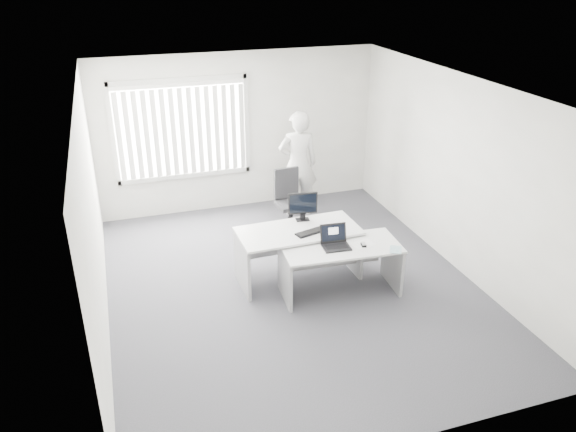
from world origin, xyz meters
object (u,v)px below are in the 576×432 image
object	(u,v)px
desk_near	(340,259)
laptop	(337,239)
person	(298,164)
office_chair	(290,210)
monitor	(303,207)
desk_far	(298,244)

from	to	relation	value
desk_near	laptop	size ratio (longest dim) A/B	4.55
person	laptop	bearing A→B (deg)	89.37
person	office_chair	bearing A→B (deg)	65.46
person	laptop	distance (m)	2.73
desk_near	monitor	xyz separation A→B (m)	(-0.26, 0.82, 0.47)
desk_near	person	xyz separation A→B (m)	(0.30, 2.66, 0.42)
laptop	monitor	xyz separation A→B (m)	(-0.18, 0.86, 0.12)
desk_near	monitor	bearing A→B (deg)	111.58
desk_far	person	xyz separation A→B (m)	(0.72, 2.13, 0.38)
laptop	person	bearing A→B (deg)	86.42
laptop	monitor	bearing A→B (deg)	106.18
office_chair	monitor	size ratio (longest dim) A/B	2.43
office_chair	person	size ratio (longest dim) A/B	0.54
monitor	office_chair	bearing A→B (deg)	87.66
laptop	monitor	world-z (taller)	monitor
office_chair	desk_far	bearing A→B (deg)	-107.89
desk_far	laptop	xyz separation A→B (m)	(0.34, -0.57, 0.30)
laptop	monitor	distance (m)	0.88
office_chair	laptop	xyz separation A→B (m)	(-0.07, -2.18, 0.54)
laptop	desk_near	bearing A→B (deg)	30.56
desk_near	person	size ratio (longest dim) A/B	0.87
office_chair	monitor	bearing A→B (deg)	-104.24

